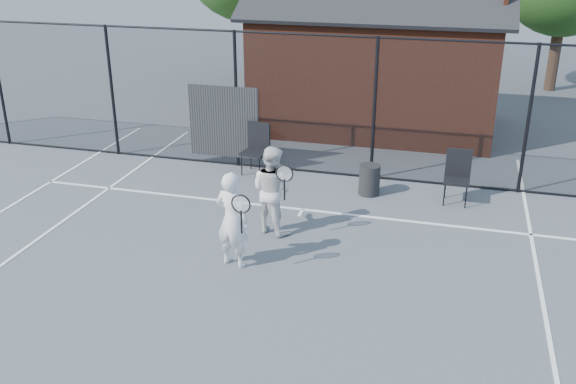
% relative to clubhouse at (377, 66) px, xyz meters
% --- Properties ---
extents(ground, '(80.00, 80.00, 0.00)m').
position_rel_clubhouse_xyz_m(ground, '(-0.50, -9.00, -1.61)').
color(ground, '#4D5158').
rests_on(ground, ground).
extents(court_lines, '(11.02, 18.00, 0.01)m').
position_rel_clubhouse_xyz_m(court_lines, '(-0.50, -10.32, -1.60)').
color(court_lines, white).
rests_on(court_lines, ground).
extents(fence, '(22.04, 3.00, 3.00)m').
position_rel_clubhouse_xyz_m(fence, '(-0.80, -4.00, -0.16)').
color(fence, black).
rests_on(fence, ground).
extents(clubhouse, '(6.50, 4.36, 4.19)m').
position_rel_clubhouse_xyz_m(clubhouse, '(0.00, 0.00, 0.00)').
color(clubhouse, '#602816').
rests_on(clubhouse, ground).
extents(player_front, '(0.74, 0.58, 1.57)m').
position_rel_clubhouse_xyz_m(player_front, '(-1.05, -8.35, -0.82)').
color(player_front, white).
rests_on(player_front, ground).
extents(player_back, '(0.93, 0.84, 1.57)m').
position_rel_clubhouse_xyz_m(player_back, '(-0.81, -7.02, -0.82)').
color(player_back, silver).
rests_on(player_back, ground).
extents(chair_left, '(0.60, 0.61, 1.08)m').
position_rel_clubhouse_xyz_m(chair_left, '(-1.97, -4.40, -1.07)').
color(chair_left, black).
rests_on(chair_left, ground).
extents(chair_right, '(0.49, 0.51, 1.02)m').
position_rel_clubhouse_xyz_m(chair_right, '(2.27, -4.90, -1.10)').
color(chair_right, black).
rests_on(chair_right, ground).
extents(waste_bin, '(0.49, 0.49, 0.62)m').
position_rel_clubhouse_xyz_m(waste_bin, '(0.59, -4.90, -1.30)').
color(waste_bin, '#252525').
rests_on(waste_bin, ground).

